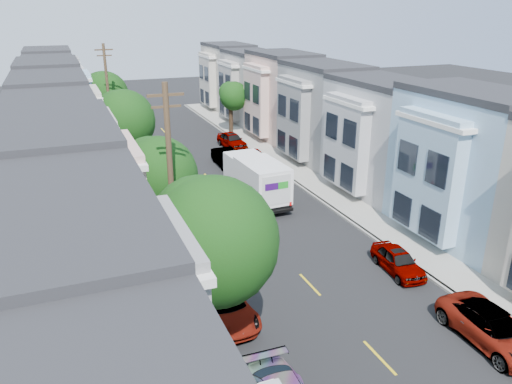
% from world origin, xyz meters
% --- Properties ---
extents(ground, '(160.00, 160.00, 0.00)m').
position_xyz_m(ground, '(0.00, 0.00, 0.00)').
color(ground, black).
rests_on(ground, ground).
extents(road_slab, '(12.00, 70.00, 0.02)m').
position_xyz_m(road_slab, '(0.00, 15.00, 0.01)').
color(road_slab, black).
rests_on(road_slab, ground).
extents(curb_left, '(0.30, 70.00, 0.15)m').
position_xyz_m(curb_left, '(-6.05, 15.00, 0.07)').
color(curb_left, gray).
rests_on(curb_left, ground).
extents(curb_right, '(0.30, 70.00, 0.15)m').
position_xyz_m(curb_right, '(6.05, 15.00, 0.07)').
color(curb_right, gray).
rests_on(curb_right, ground).
extents(sidewalk_left, '(2.60, 70.00, 0.15)m').
position_xyz_m(sidewalk_left, '(-7.35, 15.00, 0.07)').
color(sidewalk_left, gray).
rests_on(sidewalk_left, ground).
extents(sidewalk_right, '(2.60, 70.00, 0.15)m').
position_xyz_m(sidewalk_right, '(7.35, 15.00, 0.07)').
color(sidewalk_right, gray).
rests_on(sidewalk_right, ground).
extents(centerline, '(0.12, 70.00, 0.01)m').
position_xyz_m(centerline, '(0.00, 15.00, 0.00)').
color(centerline, gold).
rests_on(centerline, ground).
extents(townhouse_row_left, '(5.00, 70.00, 8.50)m').
position_xyz_m(townhouse_row_left, '(-11.15, 15.00, 0.00)').
color(townhouse_row_left, '#ADADB1').
rests_on(townhouse_row_left, ground).
extents(townhouse_row_right, '(5.00, 70.00, 8.50)m').
position_xyz_m(townhouse_row_right, '(11.15, 15.00, 0.00)').
color(townhouse_row_right, '#ADADB1').
rests_on(townhouse_row_right, ground).
extents(tree_b, '(4.70, 4.70, 7.80)m').
position_xyz_m(tree_b, '(-6.30, -4.20, 5.42)').
color(tree_b, black).
rests_on(tree_b, ground).
extents(tree_c, '(4.14, 4.14, 6.92)m').
position_xyz_m(tree_c, '(-6.30, 5.57, 4.82)').
color(tree_c, black).
rests_on(tree_c, ground).
extents(tree_d, '(4.70, 4.70, 7.46)m').
position_xyz_m(tree_d, '(-6.30, 18.70, 5.09)').
color(tree_d, black).
rests_on(tree_d, ground).
extents(tree_e, '(4.70, 4.70, 7.25)m').
position_xyz_m(tree_e, '(-6.30, 32.83, 4.88)').
color(tree_e, black).
rests_on(tree_e, ground).
extents(tree_far_r, '(3.10, 3.10, 5.73)m').
position_xyz_m(tree_far_r, '(6.89, 31.44, 4.12)').
color(tree_far_r, black).
rests_on(tree_far_r, ground).
extents(utility_pole_near, '(1.60, 0.26, 10.00)m').
position_xyz_m(utility_pole_near, '(-6.30, 2.00, 5.15)').
color(utility_pole_near, '#42301E').
rests_on(utility_pole_near, ground).
extents(utility_pole_far, '(1.60, 0.26, 10.00)m').
position_xyz_m(utility_pole_far, '(-6.30, 28.00, 5.15)').
color(utility_pole_far, '#42301E').
rests_on(utility_pole_far, ground).
extents(fedex_truck, '(2.54, 6.61, 3.17)m').
position_xyz_m(fedex_truck, '(1.74, 11.67, 1.77)').
color(fedex_truck, white).
rests_on(fedex_truck, ground).
extents(lead_sedan, '(1.67, 4.48, 1.48)m').
position_xyz_m(lead_sedan, '(2.40, 20.56, 0.74)').
color(lead_sedan, black).
rests_on(lead_sedan, ground).
extents(parked_left_c, '(2.33, 4.66, 1.27)m').
position_xyz_m(parked_left_c, '(-4.90, -1.19, 0.63)').
color(parked_left_c, '#979CA8').
rests_on(parked_left_c, ground).
extents(parked_left_d, '(2.06, 4.29, 1.25)m').
position_xyz_m(parked_left_d, '(-4.90, 11.92, 0.63)').
color(parked_left_d, '#551F0B').
rests_on(parked_left_d, ground).
extents(parked_right_a, '(2.42, 5.09, 1.40)m').
position_xyz_m(parked_right_a, '(4.90, -6.94, 0.70)').
color(parked_right_a, slate).
rests_on(parked_right_a, ground).
extents(parked_right_b, '(1.87, 4.06, 1.28)m').
position_xyz_m(parked_right_b, '(4.90, -0.50, 0.64)').
color(parked_right_b, silver).
rests_on(parked_right_b, ground).
extents(parked_right_c, '(1.95, 4.33, 1.37)m').
position_xyz_m(parked_right_c, '(4.90, 19.92, 0.68)').
color(parked_right_c, black).
rests_on(parked_right_c, ground).
extents(parked_right_d, '(2.20, 4.75, 1.49)m').
position_xyz_m(parked_right_d, '(4.90, 26.20, 0.75)').
color(parked_right_d, '#091240').
rests_on(parked_right_d, ground).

